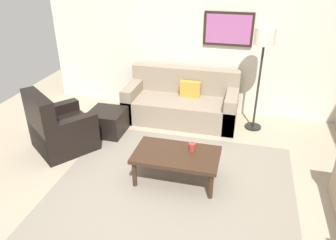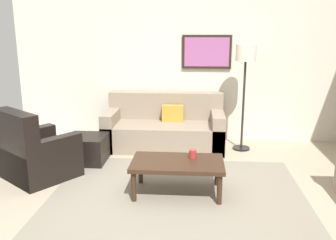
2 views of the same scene
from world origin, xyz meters
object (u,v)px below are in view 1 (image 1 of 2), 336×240
Objects in this scene: armchair_leather at (59,131)px; cup at (192,147)px; lamp_standing at (264,47)px; framed_artwork at (228,29)px; coffee_table at (176,157)px; couch_main at (182,102)px; ottoman at (108,122)px.

armchair_leather is 2.09m from cup.
framed_artwork is at bearing 138.80° from lamp_standing.
armchair_leather is 3.25m from framed_artwork.
framed_artwork is at bearing 80.65° from coffee_table.
lamp_standing reaches higher than coffee_table.
coffee_table is 0.64× the size of lamp_standing.
armchair_leather is at bearing -139.26° from framed_artwork.
couch_main is 18.71× the size of cup.
ottoman is at bearing -143.85° from framed_artwork.
cup is at bearing -5.22° from armchair_leather.
armchair_leather is 0.66× the size of lamp_standing.
lamp_standing is (2.37, 0.78, 1.21)m from ottoman.
lamp_standing is (1.28, -0.10, 1.11)m from couch_main.
cup is 0.12× the size of framed_artwork.
couch_main reaches higher than ottoman.
framed_artwork is (0.69, 0.42, 1.26)m from couch_main.
lamp_standing is at bearing 26.60° from armchair_leather.
couch_main is 1.78× the size of coffee_table.
armchair_leather is 0.83m from ottoman.
cup is at bearing 33.97° from coffee_table.
couch_main is at bearing 38.78° from ottoman.
cup reaches higher than ottoman.
framed_artwork is (1.77, 1.30, 1.35)m from ottoman.
framed_artwork reaches higher than couch_main.
cup is 2.42m from framed_artwork.
armchair_leather reaches higher than cup.
couch_main is 2.21m from armchair_leather.
ottoman is (0.50, 0.66, -0.11)m from armchair_leather.
framed_artwork is at bearing 84.83° from cup.
lamp_standing is (0.79, 1.63, 0.95)m from cup.
couch_main reaches higher than coffee_table.
ottoman is at bearing 52.98° from armchair_leather.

